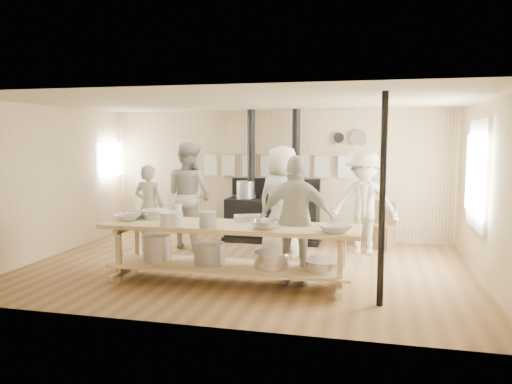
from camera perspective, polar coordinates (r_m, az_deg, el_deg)
ground at (r=8.00m, az=-1.16°, el=-8.64°), size 7.00×7.00×0.00m
room_shell at (r=7.74m, az=-1.18°, el=3.05°), size 7.00×7.00×7.00m
window_right at (r=8.24m, az=24.03°, el=1.85°), size 0.09×1.50×1.65m
left_opening at (r=10.92m, az=-16.26°, el=3.62°), size 0.00×0.90×0.90m
stove at (r=9.91m, az=1.88°, el=-2.65°), size 1.90×0.75×2.60m
towel_rail at (r=10.08m, az=2.26°, el=3.39°), size 3.00×0.04×0.47m
back_wall_shelf at (r=9.93m, az=10.68°, el=5.85°), size 0.63×0.14×0.32m
prep_table at (r=7.04m, az=-3.09°, el=-6.36°), size 3.60×0.90×0.85m
support_post at (r=6.18m, az=14.25°, el=-0.97°), size 0.08×0.08×2.60m
cook_far_left at (r=9.48m, az=-12.13°, el=-1.63°), size 0.58×0.39×1.56m
cook_left at (r=9.35m, az=-7.68°, el=-0.38°), size 1.17×1.06×1.97m
cook_center at (r=8.58m, az=3.01°, el=-1.10°), size 1.08×0.86×1.92m
cook_right at (r=6.97m, az=4.66°, el=-3.25°), size 1.08×0.48×1.81m
cook_by_window at (r=8.98m, az=12.29°, el=-1.22°), size 1.21×0.74×1.82m
chair at (r=9.62m, az=14.11°, el=-4.72°), size 0.53×0.53×0.87m
bowl_white_a at (r=7.54m, az=-14.45°, el=-2.81°), size 0.47×0.47×0.09m
bowl_steel_a at (r=7.61m, az=-13.82°, el=-2.68°), size 0.42×0.42×0.10m
bowl_white_b at (r=6.45m, az=8.98°, el=-4.13°), size 0.57×0.57×0.10m
bowl_steel_b at (r=6.61m, az=1.05°, el=-3.74°), size 0.51×0.51×0.12m
roasting_pan at (r=7.23m, az=-0.93°, el=-3.01°), size 0.45×0.38×0.09m
mixing_bowl_large at (r=7.62m, az=-11.43°, el=-2.48°), size 0.43×0.43×0.13m
bucket_galv at (r=6.70m, az=-5.51°, el=-3.19°), size 0.27×0.27×0.22m
deep_bowl_enamel at (r=6.89m, az=-9.66°, el=-3.10°), size 0.38×0.38×0.19m
pitcher at (r=7.56m, az=-9.01°, el=-2.20°), size 0.17×0.17×0.21m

